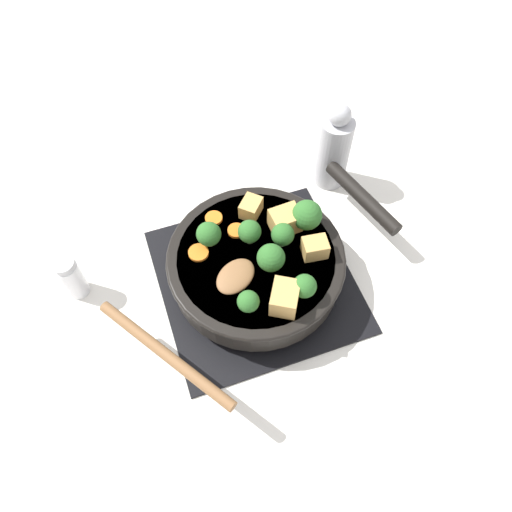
% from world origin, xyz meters
% --- Properties ---
extents(ground_plane, '(2.40, 2.40, 0.00)m').
position_xyz_m(ground_plane, '(0.00, 0.00, 0.00)').
color(ground_plane, white).
extents(front_burner_grate, '(0.31, 0.31, 0.03)m').
position_xyz_m(front_burner_grate, '(0.00, 0.00, 0.01)').
color(front_burner_grate, black).
rests_on(front_burner_grate, ground_plane).
extents(skillet_pan, '(0.38, 0.28, 0.05)m').
position_xyz_m(skillet_pan, '(-0.00, -0.00, 0.06)').
color(skillet_pan, black).
rests_on(skillet_pan, front_burner_grate).
extents(wooden_spoon, '(0.24, 0.23, 0.02)m').
position_xyz_m(wooden_spoon, '(0.11, 0.08, 0.09)').
color(wooden_spoon, brown).
rests_on(wooden_spoon, skillet_pan).
extents(tofu_cube_center_large, '(0.04, 0.03, 0.03)m').
position_xyz_m(tofu_cube_center_large, '(-0.09, 0.02, 0.09)').
color(tofu_cube_center_large, tan).
rests_on(tofu_cube_center_large, skillet_pan).
extents(tofu_cube_near_handle, '(0.05, 0.04, 0.04)m').
position_xyz_m(tofu_cube_near_handle, '(-0.06, -0.04, 0.10)').
color(tofu_cube_near_handle, tan).
rests_on(tofu_cube_near_handle, skillet_pan).
extents(tofu_cube_east_chunk, '(0.06, 0.06, 0.04)m').
position_xyz_m(tofu_cube_east_chunk, '(-0.01, 0.09, 0.10)').
color(tofu_cube_east_chunk, tan).
rests_on(tofu_cube_east_chunk, skillet_pan).
extents(tofu_cube_west_chunk, '(0.05, 0.05, 0.03)m').
position_xyz_m(tofu_cube_west_chunk, '(-0.02, -0.08, 0.09)').
color(tofu_cube_west_chunk, tan).
rests_on(tofu_cube_west_chunk, skillet_pan).
extents(broccoli_floret_near_spoon, '(0.04, 0.04, 0.04)m').
position_xyz_m(broccoli_floret_near_spoon, '(-0.05, -0.01, 0.10)').
color(broccoli_floret_near_spoon, '#709956').
rests_on(broccoli_floret_near_spoon, skillet_pan).
extents(broccoli_floret_center_top, '(0.03, 0.03, 0.04)m').
position_xyz_m(broccoli_floret_center_top, '(0.04, 0.08, 0.10)').
color(broccoli_floret_center_top, '#709956').
rests_on(broccoli_floret_center_top, skillet_pan).
extents(broccoli_floret_east_rim, '(0.04, 0.04, 0.05)m').
position_xyz_m(broccoli_floret_east_rim, '(0.06, -0.05, 0.10)').
color(broccoli_floret_east_rim, '#709956').
rests_on(broccoli_floret_east_rim, skillet_pan).
extents(broccoli_floret_west_rim, '(0.04, 0.04, 0.05)m').
position_xyz_m(broccoli_floret_west_rim, '(-0.01, 0.03, 0.11)').
color(broccoli_floret_west_rim, '#709956').
rests_on(broccoli_floret_west_rim, skillet_pan).
extents(broccoli_floret_north_edge, '(0.05, 0.05, 0.05)m').
position_xyz_m(broccoli_floret_north_edge, '(-0.09, -0.03, 0.11)').
color(broccoli_floret_north_edge, '#709956').
rests_on(broccoli_floret_north_edge, skillet_pan).
extents(broccoli_floret_south_cluster, '(0.04, 0.04, 0.04)m').
position_xyz_m(broccoli_floret_south_cluster, '(-0.04, 0.09, 0.10)').
color(broccoli_floret_south_cluster, '#709956').
rests_on(broccoli_floret_south_cluster, skillet_pan).
extents(broccoli_floret_mid_floret, '(0.04, 0.04, 0.04)m').
position_xyz_m(broccoli_floret_mid_floret, '(0.00, -0.03, 0.10)').
color(broccoli_floret_mid_floret, '#709956').
rests_on(broccoli_floret_mid_floret, skillet_pan).
extents(carrot_slice_orange_thin, '(0.03, 0.03, 0.01)m').
position_xyz_m(carrot_slice_orange_thin, '(0.01, -0.05, 0.08)').
color(carrot_slice_orange_thin, orange).
rests_on(carrot_slice_orange_thin, skillet_pan).
extents(carrot_slice_near_center, '(0.03, 0.03, 0.01)m').
position_xyz_m(carrot_slice_near_center, '(0.08, -0.03, 0.08)').
color(carrot_slice_near_center, orange).
rests_on(carrot_slice_near_center, skillet_pan).
extents(carrot_slice_edge_slice, '(0.03, 0.03, 0.01)m').
position_xyz_m(carrot_slice_edge_slice, '(0.04, -0.09, 0.08)').
color(carrot_slice_edge_slice, orange).
rests_on(carrot_slice_edge_slice, skillet_pan).
extents(pepper_mill, '(0.06, 0.06, 0.18)m').
position_xyz_m(pepper_mill, '(-0.20, -0.16, 0.08)').
color(pepper_mill, '#B2B2B7').
rests_on(pepper_mill, ground_plane).
extents(salt_shaker, '(0.04, 0.04, 0.09)m').
position_xyz_m(salt_shaker, '(0.28, -0.08, 0.04)').
color(salt_shaker, white).
rests_on(salt_shaker, ground_plane).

